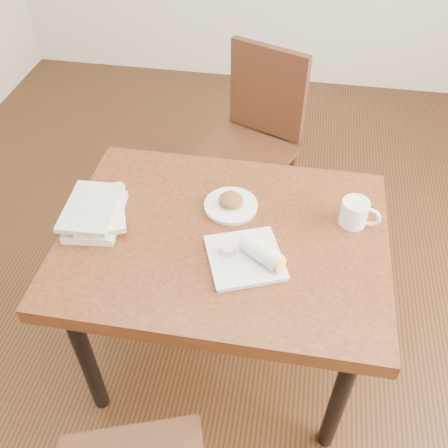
% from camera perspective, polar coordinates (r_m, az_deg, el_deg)
% --- Properties ---
extents(ground, '(4.00, 5.00, 0.01)m').
position_cam_1_polar(ground, '(2.31, 0.00, -14.38)').
color(ground, '#472814').
rests_on(ground, ground).
extents(table, '(1.11, 0.84, 0.75)m').
position_cam_1_polar(table, '(1.77, 0.00, -3.15)').
color(table, brown).
rests_on(table, ground).
extents(chair_far, '(0.55, 0.55, 0.95)m').
position_cam_1_polar(chair_far, '(2.53, 3.60, 10.35)').
color(chair_far, '#492214').
rests_on(chair_far, ground).
extents(plate_scone, '(0.19, 0.19, 0.06)m').
position_cam_1_polar(plate_scone, '(1.79, 0.80, 2.34)').
color(plate_scone, white).
rests_on(plate_scone, table).
extents(coffee_mug, '(0.14, 0.09, 0.10)m').
position_cam_1_polar(coffee_mug, '(1.77, 14.80, 1.29)').
color(coffee_mug, white).
rests_on(coffee_mug, table).
extents(plate_burrito, '(0.30, 0.30, 0.08)m').
position_cam_1_polar(plate_burrito, '(1.61, 3.00, -3.68)').
color(plate_burrito, white).
rests_on(plate_burrito, table).
extents(book_stack, '(0.25, 0.29, 0.07)m').
position_cam_1_polar(book_stack, '(1.79, -14.45, 1.36)').
color(book_stack, white).
rests_on(book_stack, table).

